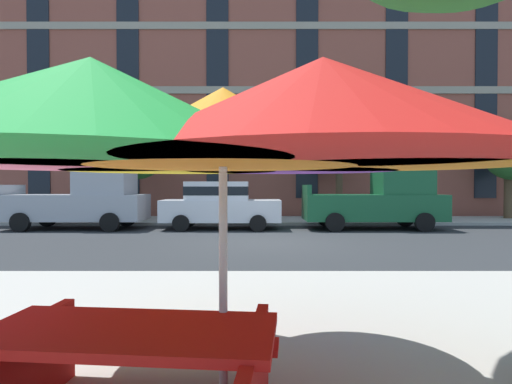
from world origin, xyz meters
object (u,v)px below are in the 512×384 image
Objects in this scene: street_tree_right at (510,151)px; patio_umbrella at (222,132)px; picnic_table at (128,373)px; pickup_silver at (82,202)px; street_tree_left at (130,146)px; sedan_white at (219,204)px; pickup_green at (378,202)px; street_tree_middle at (332,135)px.

patio_umbrella is (-11.91, -16.20, -1.18)m from street_tree_right.
patio_umbrella is at bearing 30.79° from picnic_table.
street_tree_left is at bearing 71.83° from pickup_silver.
patio_umbrella reaches higher than sedan_white.
street_tree_right reaches higher than pickup_green.
pickup_green is 13.62m from patio_umbrella.
sedan_white is 0.86× the size of pickup_green.
street_tree_right is 2.34× the size of picnic_table.
patio_umbrella is at bearing -126.32° from street_tree_right.
patio_umbrella reaches higher than picnic_table.
street_tree_right reaches higher than pickup_silver.
pickup_silver is at bearing 116.27° from patio_umbrella.
street_tree_right is 20.89m from picnic_table.
street_tree_middle is 1.38× the size of patio_umbrella.
sedan_white is 6.77m from street_tree_middle.
pickup_green is at bearing -153.67° from street_tree_right.
picnic_table is (0.56, -13.03, -0.46)m from sedan_white.
street_tree_middle is at bearing 106.72° from pickup_green.
pickup_silver is at bearing -169.09° from street_tree_right.
patio_umbrella is (-3.75, -16.30, -1.94)m from street_tree_middle.
street_tree_left reaches higher than pickup_silver.
pickup_green reaches higher than sedan_white.
street_tree_middle is (10.02, 3.60, 2.94)m from pickup_silver.
street_tree_middle reaches higher than sedan_white.
street_tree_right is at bearing -0.71° from street_tree_middle.
street_tree_middle is 2.92× the size of picnic_table.
street_tree_left is at bearing -177.96° from street_tree_right.
sedan_white is 2.28× the size of picnic_table.
picnic_table is (-0.56, -0.33, -1.53)m from patio_umbrella.
pickup_silver is at bearing 180.00° from sedan_white.
patio_umbrella is (1.12, -12.70, 1.07)m from sedan_white.
street_tree_left is 1.18× the size of patio_umbrella.
street_tree_left is 0.85× the size of street_tree_middle.
pickup_silver is at bearing -160.21° from street_tree_middle.
street_tree_right is (18.18, 3.50, 2.18)m from pickup_silver.
sedan_white is 5.95m from pickup_green.
picnic_table is (-5.39, -13.03, -0.54)m from pickup_green.
pickup_green is 10.82m from street_tree_left.
pickup_green is 0.90× the size of street_tree_middle.
pickup_silver reaches higher than sedan_white.
picnic_table is at bearing -87.53° from sedan_white.
street_tree_middle reaches higher than street_tree_right.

